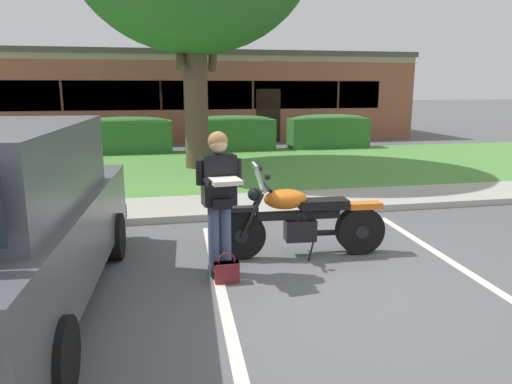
% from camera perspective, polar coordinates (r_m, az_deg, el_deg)
% --- Properties ---
extents(ground_plane, '(140.00, 140.00, 0.00)m').
position_cam_1_polar(ground_plane, '(5.76, 7.23, -10.28)').
color(ground_plane, '#565659').
extents(curb_strip, '(60.00, 0.20, 0.12)m').
position_cam_1_polar(curb_strip, '(8.38, 0.81, -2.53)').
color(curb_strip, '#ADA89E').
rests_on(curb_strip, ground).
extents(concrete_walk, '(60.00, 1.50, 0.08)m').
position_cam_1_polar(concrete_walk, '(9.19, -0.36, -1.33)').
color(concrete_walk, '#ADA89E').
rests_on(concrete_walk, ground).
extents(grass_lawn, '(60.00, 7.09, 0.06)m').
position_cam_1_polar(grass_lawn, '(13.34, -4.07, 2.88)').
color(grass_lawn, '#518E3D').
rests_on(grass_lawn, ground).
extents(stall_stripe_0, '(0.32, 4.40, 0.01)m').
position_cam_1_polar(stall_stripe_0, '(5.70, -4.36, -10.43)').
color(stall_stripe_0, silver).
rests_on(stall_stripe_0, ground).
extents(stall_stripe_1, '(0.32, 4.40, 0.01)m').
position_cam_1_polar(stall_stripe_1, '(6.74, 22.04, -7.67)').
color(stall_stripe_1, silver).
rests_on(stall_stripe_1, ground).
extents(motorcycle, '(2.24, 0.82, 1.26)m').
position_cam_1_polar(motorcycle, '(6.41, 6.06, -3.27)').
color(motorcycle, black).
rests_on(motorcycle, ground).
extents(rider_person, '(0.53, 0.61, 1.70)m').
position_cam_1_polar(rider_person, '(5.60, -4.31, -0.06)').
color(rider_person, black).
rests_on(rider_person, ground).
extents(handbag, '(0.28, 0.13, 0.36)m').
position_cam_1_polar(handbag, '(5.63, -3.44, -9.15)').
color(handbag, maroon).
rests_on(handbag, ground).
extents(hedge_left, '(2.72, 0.90, 1.24)m').
position_cam_1_polar(hedge_left, '(17.10, -26.58, 5.78)').
color(hedge_left, '#336B2D').
rests_on(hedge_left, ground).
extents(hedge_center_left, '(2.87, 0.90, 1.24)m').
position_cam_1_polar(hedge_center_left, '(16.58, -14.84, 6.50)').
color(hedge_center_left, '#336B2D').
rests_on(hedge_center_left, ground).
extents(hedge_center_right, '(2.91, 0.90, 1.24)m').
position_cam_1_polar(hedge_center_right, '(16.76, -2.83, 6.95)').
color(hedge_center_right, '#336B2D').
rests_on(hedge_center_right, ground).
extents(hedge_right, '(2.83, 0.90, 1.24)m').
position_cam_1_polar(hedge_right, '(17.65, 8.45, 7.10)').
color(hedge_right, '#336B2D').
rests_on(hedge_right, ground).
extents(brick_building, '(21.18, 8.22, 3.60)m').
position_cam_1_polar(brick_building, '(23.20, -11.26, 11.05)').
color(brick_building, '#93513D').
rests_on(brick_building, ground).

